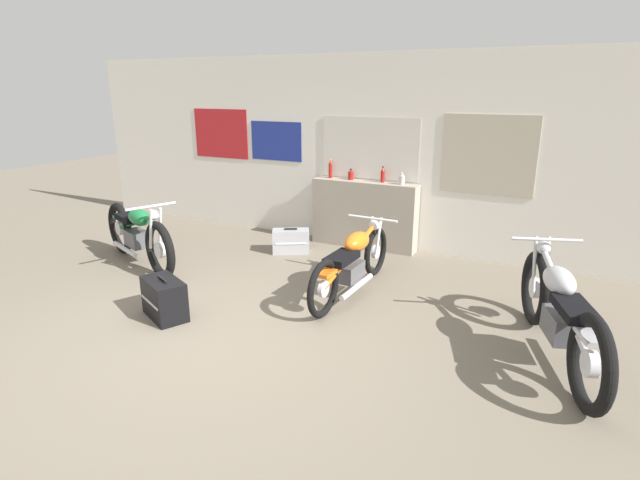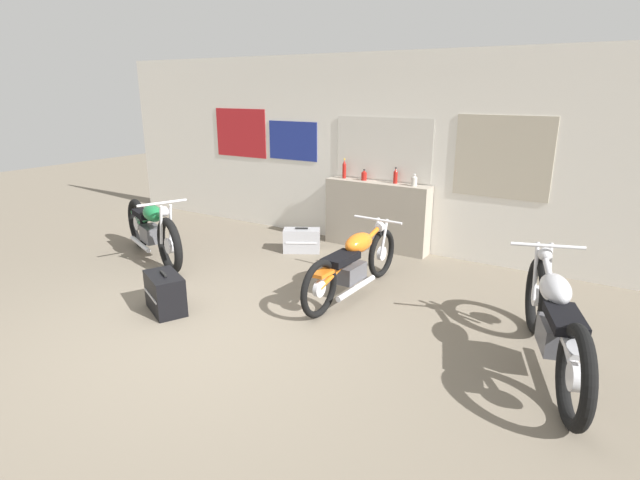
{
  "view_description": "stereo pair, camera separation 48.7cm",
  "coord_description": "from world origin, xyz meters",
  "px_view_note": "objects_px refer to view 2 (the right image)",
  "views": [
    {
      "loc": [
        2.91,
        -3.38,
        2.31
      ],
      "look_at": [
        0.52,
        1.31,
        0.7
      ],
      "focal_mm": 28.0,
      "sensor_mm": 36.0,
      "label": 1
    },
    {
      "loc": [
        3.33,
        -3.14,
        2.31
      ],
      "look_at": [
        0.52,
        1.31,
        0.7
      ],
      "focal_mm": 28.0,
      "sensor_mm": 36.0,
      "label": 2
    }
  ],
  "objects_px": {
    "bottle_leftmost": "(344,169)",
    "motorcycle_silver": "(554,323)",
    "hard_case_black": "(165,293)",
    "hard_case_silver": "(302,240)",
    "motorcycle_orange": "(354,262)",
    "bottle_center": "(395,176)",
    "bottle_right_center": "(414,181)",
    "motorcycle_green": "(152,229)",
    "bottle_left_center": "(364,175)"
  },
  "relations": [
    {
      "from": "bottle_leftmost",
      "to": "bottle_right_center",
      "type": "bearing_deg",
      "value": -1.13
    },
    {
      "from": "motorcycle_green",
      "to": "hard_case_silver",
      "type": "relative_size",
      "value": 3.39
    },
    {
      "from": "bottle_leftmost",
      "to": "bottle_center",
      "type": "xyz_separation_m",
      "value": [
        0.83,
        0.01,
        -0.03
      ]
    },
    {
      "from": "motorcycle_silver",
      "to": "motorcycle_green",
      "type": "bearing_deg",
      "value": 178.1
    },
    {
      "from": "bottle_center",
      "to": "hard_case_black",
      "type": "bearing_deg",
      "value": -109.91
    },
    {
      "from": "bottle_left_center",
      "to": "motorcycle_orange",
      "type": "height_order",
      "value": "bottle_left_center"
    },
    {
      "from": "motorcycle_silver",
      "to": "hard_case_silver",
      "type": "height_order",
      "value": "motorcycle_silver"
    },
    {
      "from": "bottle_left_center",
      "to": "bottle_center",
      "type": "distance_m",
      "value": 0.5
    },
    {
      "from": "bottle_center",
      "to": "hard_case_black",
      "type": "relative_size",
      "value": 0.37
    },
    {
      "from": "bottle_left_center",
      "to": "motorcycle_orange",
      "type": "distance_m",
      "value": 2.07
    },
    {
      "from": "hard_case_black",
      "to": "hard_case_silver",
      "type": "height_order",
      "value": "hard_case_black"
    },
    {
      "from": "motorcycle_orange",
      "to": "motorcycle_green",
      "type": "height_order",
      "value": "motorcycle_green"
    },
    {
      "from": "bottle_left_center",
      "to": "bottle_leftmost",
      "type": "bearing_deg",
      "value": -179.38
    },
    {
      "from": "bottle_right_center",
      "to": "motorcycle_green",
      "type": "distance_m",
      "value": 3.71
    },
    {
      "from": "bottle_right_center",
      "to": "motorcycle_green",
      "type": "height_order",
      "value": "bottle_right_center"
    },
    {
      "from": "motorcycle_green",
      "to": "hard_case_silver",
      "type": "bearing_deg",
      "value": 41.02
    },
    {
      "from": "bottle_center",
      "to": "hard_case_silver",
      "type": "bearing_deg",
      "value": -143.87
    },
    {
      "from": "bottle_right_center",
      "to": "bottle_leftmost",
      "type": "bearing_deg",
      "value": 178.87
    },
    {
      "from": "bottle_left_center",
      "to": "bottle_center",
      "type": "xyz_separation_m",
      "value": [
        0.5,
        0.01,
        0.03
      ]
    },
    {
      "from": "motorcycle_orange",
      "to": "motorcycle_silver",
      "type": "bearing_deg",
      "value": -13.91
    },
    {
      "from": "motorcycle_green",
      "to": "hard_case_black",
      "type": "xyz_separation_m",
      "value": [
        1.49,
        -1.1,
        -0.22
      ]
    },
    {
      "from": "bottle_center",
      "to": "bottle_right_center",
      "type": "height_order",
      "value": "bottle_center"
    },
    {
      "from": "hard_case_black",
      "to": "hard_case_silver",
      "type": "xyz_separation_m",
      "value": [
        0.09,
        2.47,
        -0.04
      ]
    },
    {
      "from": "bottle_center",
      "to": "hard_case_black",
      "type": "distance_m",
      "value": 3.58
    },
    {
      "from": "hard_case_black",
      "to": "bottle_center",
      "type": "bearing_deg",
      "value": 70.09
    },
    {
      "from": "bottle_center",
      "to": "hard_case_silver",
      "type": "relative_size",
      "value": 0.4
    },
    {
      "from": "bottle_leftmost",
      "to": "hard_case_silver",
      "type": "xyz_separation_m",
      "value": [
        -0.26,
        -0.78,
        -0.96
      ]
    },
    {
      "from": "bottle_right_center",
      "to": "bottle_center",
      "type": "bearing_deg",
      "value": 172.94
    },
    {
      "from": "bottle_right_center",
      "to": "motorcycle_silver",
      "type": "height_order",
      "value": "bottle_right_center"
    },
    {
      "from": "motorcycle_silver",
      "to": "hard_case_black",
      "type": "xyz_separation_m",
      "value": [
        -3.68,
        -0.92,
        -0.24
      ]
    },
    {
      "from": "hard_case_black",
      "to": "motorcycle_orange",
      "type": "bearing_deg",
      "value": 44.38
    },
    {
      "from": "bottle_left_center",
      "to": "motorcycle_silver",
      "type": "xyz_separation_m",
      "value": [
        3.0,
        -2.33,
        -0.63
      ]
    },
    {
      "from": "motorcycle_green",
      "to": "hard_case_silver",
      "type": "xyz_separation_m",
      "value": [
        1.58,
        1.37,
        -0.26
      ]
    },
    {
      "from": "bottle_left_center",
      "to": "bottle_right_center",
      "type": "bearing_deg",
      "value": -1.87
    },
    {
      "from": "bottle_center",
      "to": "motorcycle_orange",
      "type": "height_order",
      "value": "bottle_center"
    },
    {
      "from": "motorcycle_silver",
      "to": "hard_case_silver",
      "type": "distance_m",
      "value": 3.92
    },
    {
      "from": "bottle_center",
      "to": "bottle_right_center",
      "type": "distance_m",
      "value": 0.3
    },
    {
      "from": "bottle_right_center",
      "to": "hard_case_silver",
      "type": "relative_size",
      "value": 0.29
    },
    {
      "from": "bottle_left_center",
      "to": "hard_case_silver",
      "type": "xyz_separation_m",
      "value": [
        -0.59,
        -0.78,
        -0.9
      ]
    },
    {
      "from": "bottle_leftmost",
      "to": "motorcycle_silver",
      "type": "height_order",
      "value": "bottle_leftmost"
    },
    {
      "from": "bottle_left_center",
      "to": "motorcycle_silver",
      "type": "relative_size",
      "value": 0.08
    },
    {
      "from": "bottle_center",
      "to": "bottle_right_center",
      "type": "xyz_separation_m",
      "value": [
        0.3,
        -0.04,
        -0.03
      ]
    },
    {
      "from": "bottle_leftmost",
      "to": "bottle_center",
      "type": "distance_m",
      "value": 0.83
    },
    {
      "from": "motorcycle_orange",
      "to": "hard_case_black",
      "type": "relative_size",
      "value": 3.26
    },
    {
      "from": "hard_case_silver",
      "to": "motorcycle_silver",
      "type": "bearing_deg",
      "value": -23.27
    },
    {
      "from": "bottle_center",
      "to": "motorcycle_green",
      "type": "xyz_separation_m",
      "value": [
        -2.67,
        -2.17,
        -0.67
      ]
    },
    {
      "from": "motorcycle_orange",
      "to": "bottle_left_center",
      "type": "bearing_deg",
      "value": 114.42
    },
    {
      "from": "motorcycle_green",
      "to": "bottle_right_center",
      "type": "bearing_deg",
      "value": 35.67
    },
    {
      "from": "bottle_right_center",
      "to": "hard_case_black",
      "type": "bearing_deg",
      "value": -114.68
    },
    {
      "from": "bottle_leftmost",
      "to": "hard_case_silver",
      "type": "relative_size",
      "value": 0.51
    }
  ]
}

